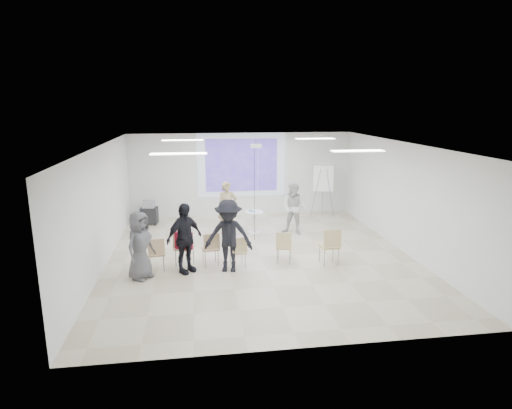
{
  "coord_description": "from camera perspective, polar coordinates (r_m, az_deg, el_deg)",
  "views": [
    {
      "loc": [
        -1.65,
        -10.77,
        4.01
      ],
      "look_at": [
        0.0,
        0.8,
        1.25
      ],
      "focal_mm": 30.0,
      "sensor_mm": 36.0,
      "label": 1
    }
  ],
  "objects": [
    {
      "name": "floor",
      "position": [
        11.63,
        0.56,
        -7.15
      ],
      "size": [
        8.0,
        9.0,
        0.1
      ],
      "primitive_type": "cube",
      "color": "beige",
      "rests_on": "ground"
    },
    {
      "name": "ceiling_projector",
      "position": [
        12.46,
        0.0,
        7.2
      ],
      "size": [
        0.3,
        0.25,
        3.0
      ],
      "color": "white",
      "rests_on": "ceiling"
    },
    {
      "name": "fluor_panel_ne",
      "position": [
        13.32,
        7.9,
        8.69
      ],
      "size": [
        1.2,
        0.3,
        0.02
      ],
      "primitive_type": "cube",
      "color": "white",
      "rests_on": "ceiling"
    },
    {
      "name": "player_right",
      "position": [
        13.41,
        5.11,
        -0.1
      ],
      "size": [
        1.13,
        1.07,
        1.84
      ],
      "primitive_type": "imported",
      "rotation": [
        0.0,
        0.0,
        -0.56
      ],
      "color": "silver",
      "rests_on": "floor"
    },
    {
      "name": "projection_image",
      "position": [
        15.48,
        -1.93,
        5.26
      ],
      "size": [
        2.6,
        0.01,
        1.9
      ],
      "primitive_type": "cube",
      "color": "#4933AE",
      "rests_on": "wall_back"
    },
    {
      "name": "chair_center",
      "position": [
        10.68,
        -2.35,
        -6.04
      ],
      "size": [
        0.44,
        0.47,
        0.81
      ],
      "rotation": [
        0.0,
        0.0,
        0.18
      ],
      "color": "tan",
      "rests_on": "floor"
    },
    {
      "name": "fluor_panel_se",
      "position": [
        10.02,
        13.4,
        6.97
      ],
      "size": [
        1.2,
        0.3,
        0.02
      ],
      "primitive_type": "cube",
      "color": "white",
      "rests_on": "ceiling"
    },
    {
      "name": "audience_mid",
      "position": [
        10.34,
        -3.69,
        -3.57
      ],
      "size": [
        1.44,
        0.98,
        2.03
      ],
      "primitive_type": "imported",
      "rotation": [
        0.0,
        0.0,
        -0.21
      ],
      "color": "black",
      "rests_on": "floor"
    },
    {
      "name": "fluor_panel_sw",
      "position": [
        9.34,
        -10.28,
        6.68
      ],
      "size": [
        1.2,
        0.3,
        0.02
      ],
      "primitive_type": "cube",
      "color": "white",
      "rests_on": "ceiling"
    },
    {
      "name": "audience_outer",
      "position": [
        10.27,
        -15.25,
        -4.78
      ],
      "size": [
        0.98,
        1.06,
        1.81
      ],
      "primitive_type": "imported",
      "rotation": [
        0.0,
        0.0,
        0.97
      ],
      "color": "#57565B",
      "rests_on": "floor"
    },
    {
      "name": "chair_right_far",
      "position": [
        10.97,
        9.9,
        -5.18
      ],
      "size": [
        0.48,
        0.51,
        0.97
      ],
      "rotation": [
        0.0,
        0.0,
        0.05
      ],
      "color": "tan",
      "rests_on": "floor"
    },
    {
      "name": "laptop",
      "position": [
        10.97,
        -6.11,
        -5.65
      ],
      "size": [
        0.35,
        0.28,
        0.03
      ],
      "primitive_type": "imported",
      "rotation": [
        0.0,
        0.0,
        3.3
      ],
      "color": "black",
      "rests_on": "chair_left_inner"
    },
    {
      "name": "av_cart",
      "position": [
        14.99,
        -14.05,
        -1.15
      ],
      "size": [
        0.59,
        0.5,
        0.82
      ],
      "rotation": [
        0.0,
        0.0,
        -0.13
      ],
      "color": "black",
      "rests_on": "floor"
    },
    {
      "name": "audience_left",
      "position": [
        10.39,
        -9.54,
        -3.8
      ],
      "size": [
        1.33,
        1.26,
        1.98
      ],
      "primitive_type": "imported",
      "rotation": [
        0.0,
        0.0,
        0.69
      ],
      "color": "black",
      "rests_on": "floor"
    },
    {
      "name": "controller_right",
      "position": [
        13.54,
        4.15,
        1.44
      ],
      "size": [
        0.1,
        0.12,
        0.04
      ],
      "primitive_type": "cube",
      "rotation": [
        0.0,
        0.0,
        -0.56
      ],
      "color": "silver",
      "rests_on": "player_right"
    },
    {
      "name": "chair_left_mid",
      "position": [
        10.92,
        -9.69,
        -5.43
      ],
      "size": [
        0.56,
        0.58,
        0.92
      ],
      "rotation": [
        0.0,
        0.0,
        -0.33
      ],
      "color": "tan",
      "rests_on": "floor"
    },
    {
      "name": "pedestal_table",
      "position": [
        13.52,
        -0.26,
        -2.18
      ],
      "size": [
        0.69,
        0.69,
        0.73
      ],
      "rotation": [
        0.0,
        0.0,
        0.2
      ],
      "color": "white",
      "rests_on": "floor"
    },
    {
      "name": "red_jacket",
      "position": [
        10.73,
        -9.61,
        -4.77
      ],
      "size": [
        0.45,
        0.24,
        0.42
      ],
      "primitive_type": "cube",
      "rotation": [
        0.0,
        0.0,
        -0.33
      ],
      "color": "maroon",
      "rests_on": "chair_left_mid"
    },
    {
      "name": "chair_far_left",
      "position": [
        10.74,
        -13.14,
        -6.15
      ],
      "size": [
        0.44,
        0.47,
        0.85
      ],
      "rotation": [
        0.0,
        0.0,
        0.12
      ],
      "color": "tan",
      "rests_on": "floor"
    },
    {
      "name": "controller_left",
      "position": [
        13.55,
        -3.2,
        1.5
      ],
      "size": [
        0.05,
        0.13,
        0.04
      ],
      "primitive_type": "cube",
      "rotation": [
        0.0,
        0.0,
        0.05
      ],
      "color": "white",
      "rests_on": "player_left"
    },
    {
      "name": "wall_right",
      "position": [
        12.44,
        19.35,
        0.89
      ],
      "size": [
        0.1,
        9.0,
        3.0
      ],
      "primitive_type": "cube",
      "color": "silver",
      "rests_on": "floor"
    },
    {
      "name": "wall_left",
      "position": [
        11.32,
        -20.14,
        -0.36
      ],
      "size": [
        0.1,
        9.0,
        3.0
      ],
      "primitive_type": "cube",
      "color": "silver",
      "rests_on": "floor"
    },
    {
      "name": "ceiling",
      "position": [
        10.94,
        0.6,
        8.25
      ],
      "size": [
        8.0,
        9.0,
        0.1
      ],
      "primitive_type": "cube",
      "color": "white",
      "rests_on": "wall_back"
    },
    {
      "name": "wall_back",
      "position": [
        15.61,
        -1.95,
        4.03
      ],
      "size": [
        8.0,
        0.1,
        3.0
      ],
      "primitive_type": "cube",
      "color": "silver",
      "rests_on": "floor"
    },
    {
      "name": "projection_halo",
      "position": [
        15.5,
        -1.93,
        5.27
      ],
      "size": [
        3.2,
        0.01,
        2.3
      ],
      "primitive_type": "cube",
      "color": "silver",
      "rests_on": "wall_back"
    },
    {
      "name": "chair_left_inner",
      "position": [
        10.86,
        -6.04,
        -5.57
      ],
      "size": [
        0.47,
        0.5,
        0.87
      ],
      "rotation": [
        0.0,
        0.0,
        0.16
      ],
      "color": "tan",
      "rests_on": "floor"
    },
    {
      "name": "player_left",
      "position": [
        13.36,
        -3.86,
        -0.01
      ],
      "size": [
        0.71,
        0.5,
        1.89
      ],
      "primitive_type": "imported",
      "rotation": [
        0.0,
        0.0,
        0.05
      ],
      "color": "tan",
      "rests_on": "floor"
    },
    {
      "name": "chair_right_inner",
      "position": [
        10.99,
        3.74,
        -5.38
      ],
      "size": [
        0.49,
        0.51,
        0.85
      ],
      "rotation": [
        0.0,
        0.0,
        -0.27
      ],
      "color": "tan",
      "rests_on": "floor"
    },
    {
      "name": "flipchart_easel",
      "position": [
        15.4,
        8.97,
        3.51
      ],
      "size": [
        0.82,
        0.64,
        1.95
      ],
      "rotation": [
        0.0,
        0.0,
        -0.27
      ],
      "color": "#919499",
      "rests_on": "floor"
    },
    {
      "name": "fluor_panel_nw",
      "position": [
        12.82,
        -9.76,
        8.44
      ],
      "size": [
        1.2,
        0.3,
        0.02
      ],
      "primitive_type": "cube",
      "color": "white",
      "rests_on": "ceiling"
    }
  ]
}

